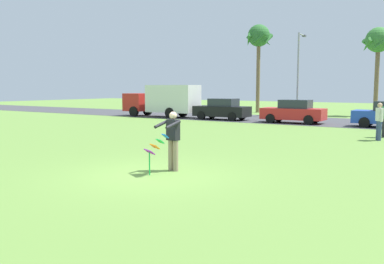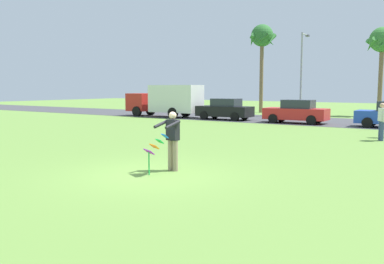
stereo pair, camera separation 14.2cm
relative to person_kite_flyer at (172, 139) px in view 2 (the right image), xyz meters
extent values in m
plane|color=olive|center=(-0.15, -0.75, -0.95)|extent=(120.00, 120.00, 0.00)
cube|color=#424247|center=(-0.15, 20.11, -0.95)|extent=(120.00, 8.00, 0.01)
cylinder|color=gray|center=(0.09, 0.01, -0.50)|extent=(0.16, 0.16, 0.90)
cylinder|color=gray|center=(-0.09, 0.03, -0.50)|extent=(0.16, 0.16, 0.90)
cube|color=black|center=(0.00, 0.02, 0.25)|extent=(0.38, 0.25, 0.60)
sphere|color=beige|center=(0.00, 0.02, 0.67)|extent=(0.22, 0.22, 0.22)
cylinder|color=black|center=(0.20, -0.25, 0.43)|extent=(0.15, 0.59, 0.24)
cylinder|color=black|center=(-0.24, -0.20, 0.43)|extent=(0.15, 0.59, 0.24)
cube|color=blue|center=(0.05, -0.42, 0.12)|extent=(0.26, 0.23, 0.12)
cube|color=green|center=(-0.02, -0.57, -0.02)|extent=(0.35, 0.27, 0.12)
cube|color=orange|center=(-0.10, -0.71, -0.15)|extent=(0.43, 0.32, 0.12)
cube|color=purple|center=(-0.17, -0.86, -0.29)|extent=(0.52, 0.36, 0.12)
cylinder|color=green|center=(-0.17, -0.86, -0.62)|extent=(0.04, 0.04, 0.66)
cube|color=#B2231E|center=(-16.54, 17.65, 0.22)|extent=(1.84, 1.94, 1.50)
cube|color=silver|center=(-12.84, 17.73, 0.57)|extent=(4.25, 2.10, 2.20)
cylinder|color=black|center=(-16.17, 16.74, -0.53)|extent=(0.85, 0.30, 0.84)
cylinder|color=black|center=(-16.21, 18.57, -0.53)|extent=(0.85, 0.30, 0.84)
cylinder|color=black|center=(-12.47, 16.82, -0.53)|extent=(0.85, 0.30, 0.84)
cylinder|color=black|center=(-12.51, 18.66, -0.53)|extent=(0.85, 0.30, 0.84)
cube|color=black|center=(-8.29, 17.71, -0.31)|extent=(4.22, 1.75, 0.76)
cube|color=#282D38|center=(-8.14, 17.72, 0.35)|extent=(2.03, 1.42, 0.60)
cylinder|color=black|center=(-9.58, 16.89, -0.63)|extent=(0.64, 0.23, 0.64)
cylinder|color=black|center=(-9.61, 18.51, -0.63)|extent=(0.64, 0.23, 0.64)
cylinder|color=black|center=(-6.98, 16.92, -0.63)|extent=(0.64, 0.23, 0.64)
cylinder|color=black|center=(-7.00, 18.54, -0.63)|extent=(0.64, 0.23, 0.64)
cube|color=red|center=(-2.73, 17.71, -0.31)|extent=(4.25, 1.84, 0.76)
cube|color=#282D38|center=(-2.58, 17.72, 0.35)|extent=(2.06, 1.46, 0.60)
cylinder|color=black|center=(-4.00, 16.86, -0.63)|extent=(0.65, 0.24, 0.64)
cylinder|color=black|center=(-4.06, 18.48, -0.63)|extent=(0.65, 0.24, 0.64)
cylinder|color=black|center=(-1.40, 16.95, -0.63)|extent=(0.65, 0.24, 0.64)
cylinder|color=black|center=(-1.45, 18.56, -0.63)|extent=(0.65, 0.24, 0.64)
cylinder|color=black|center=(2.03, 16.89, -0.63)|extent=(0.64, 0.23, 0.64)
cylinder|color=black|center=(2.00, 18.50, -0.63)|extent=(0.64, 0.23, 0.64)
cylinder|color=brown|center=(-9.82, 27.58, 2.63)|extent=(0.36, 0.36, 7.16)
sphere|color=#2D6B2D|center=(-9.82, 27.58, 6.41)|extent=(2.10, 2.10, 2.10)
cone|color=#2D6B2D|center=(-8.87, 27.58, 5.96)|extent=(0.44, 1.56, 1.28)
cone|color=#2D6B2D|center=(-9.52, 28.48, 5.96)|extent=(1.62, 0.90, 1.28)
cone|color=#2D6B2D|center=(-10.58, 28.14, 5.96)|extent=(1.27, 1.52, 1.28)
cone|color=#2D6B2D|center=(-10.58, 27.02, 5.96)|extent=(1.27, 1.52, 1.28)
cone|color=#2D6B2D|center=(-9.52, 26.68, 5.96)|extent=(1.62, 0.90, 1.28)
cylinder|color=brown|center=(0.64, 28.60, 2.16)|extent=(0.36, 0.36, 6.22)
sphere|color=#387A33|center=(0.64, 28.60, 5.47)|extent=(2.10, 2.10, 2.10)
cone|color=#387A33|center=(-0.13, 29.16, 5.02)|extent=(1.27, 1.52, 1.28)
cone|color=#387A33|center=(-0.13, 28.04, 5.02)|extent=(1.27, 1.52, 1.28)
cone|color=#387A33|center=(0.94, 27.70, 5.02)|extent=(1.62, 0.90, 1.28)
cylinder|color=#9E9EA3|center=(-4.91, 24.79, 2.55)|extent=(0.16, 0.16, 7.00)
cylinder|color=#9E9EA3|center=(-4.91, 25.49, 5.95)|extent=(0.10, 1.40, 0.10)
cube|color=#4C4C51|center=(-4.91, 26.14, 5.91)|extent=(0.24, 0.44, 0.16)
cylinder|color=#338C4C|center=(3.64, 12.31, 0.21)|extent=(0.09, 0.09, 0.58)
cylinder|color=#384772|center=(3.85, 10.78, -0.50)|extent=(0.16, 0.16, 0.90)
cylinder|color=#384772|center=(3.75, 10.93, -0.50)|extent=(0.16, 0.16, 0.90)
cube|color=silver|center=(3.80, 10.86, 0.25)|extent=(0.38, 0.42, 0.60)
sphere|color=tan|center=(3.80, 10.86, 0.67)|extent=(0.22, 0.22, 0.22)
cylinder|color=silver|center=(3.93, 10.65, 0.21)|extent=(0.09, 0.09, 0.58)
cylinder|color=silver|center=(3.67, 11.06, 0.21)|extent=(0.09, 0.09, 0.58)
camera|label=1|loc=(7.04, -9.69, 1.48)|focal=38.86mm
camera|label=2|loc=(7.16, -9.61, 1.48)|focal=38.86mm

